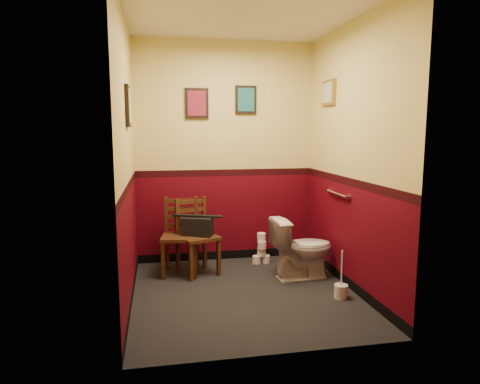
% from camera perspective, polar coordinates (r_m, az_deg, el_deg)
% --- Properties ---
extents(floor, '(2.20, 2.40, 0.00)m').
position_cam_1_polar(floor, '(4.43, 0.62, -13.39)').
color(floor, black).
rests_on(floor, ground).
extents(ceiling, '(2.20, 2.40, 0.00)m').
position_cam_1_polar(ceiling, '(4.25, 0.68, 22.79)').
color(ceiling, silver).
rests_on(ceiling, ground).
extents(wall_back, '(2.20, 0.00, 2.70)m').
position_cam_1_polar(wall_back, '(5.30, -1.93, 5.19)').
color(wall_back, '#4B0410').
rests_on(wall_back, ground).
extents(wall_front, '(2.20, 0.00, 2.70)m').
position_cam_1_polar(wall_front, '(2.96, 5.27, 2.76)').
color(wall_front, '#4B0410').
rests_on(wall_front, ground).
extents(wall_left, '(0.00, 2.40, 2.70)m').
position_cam_1_polar(wall_left, '(4.05, -14.81, 3.99)').
color(wall_left, '#4B0410').
rests_on(wall_left, ground).
extents(wall_right, '(0.00, 2.40, 2.70)m').
position_cam_1_polar(wall_right, '(4.47, 14.64, 4.37)').
color(wall_right, '#4B0410').
rests_on(wall_right, ground).
extents(grab_bar, '(0.05, 0.56, 0.06)m').
position_cam_1_polar(grab_bar, '(4.73, 12.83, -0.25)').
color(grab_bar, silver).
rests_on(grab_bar, wall_right).
extents(framed_print_back_a, '(0.28, 0.04, 0.36)m').
position_cam_1_polar(framed_print_back_a, '(5.24, -5.79, 11.68)').
color(framed_print_back_a, black).
rests_on(framed_print_back_a, wall_back).
extents(framed_print_back_b, '(0.26, 0.04, 0.34)m').
position_cam_1_polar(framed_print_back_b, '(5.33, 0.78, 12.20)').
color(framed_print_back_b, black).
rests_on(framed_print_back_b, wall_back).
extents(framed_print_left, '(0.04, 0.30, 0.38)m').
position_cam_1_polar(framed_print_left, '(4.15, -14.69, 11.00)').
color(framed_print_left, black).
rests_on(framed_print_left, wall_left).
extents(framed_print_right, '(0.04, 0.34, 0.28)m').
position_cam_1_polar(framed_print_right, '(5.02, 11.72, 12.85)').
color(framed_print_right, olive).
rests_on(framed_print_right, wall_right).
extents(toilet, '(0.71, 0.43, 0.67)m').
position_cam_1_polar(toilet, '(4.82, 8.28, -7.45)').
color(toilet, white).
rests_on(toilet, floor).
extents(toilet_brush, '(0.13, 0.13, 0.48)m').
position_cam_1_polar(toilet_brush, '(4.40, 13.32, -12.65)').
color(toilet_brush, silver).
rests_on(toilet_brush, floor).
extents(chair_left, '(0.46, 0.46, 0.87)m').
position_cam_1_polar(chair_left, '(4.94, -7.92, -5.83)').
color(chair_left, '#512E18').
rests_on(chair_left, floor).
extents(chair_right, '(0.52, 0.52, 0.86)m').
position_cam_1_polar(chair_right, '(4.92, -5.84, -5.91)').
color(chair_right, '#512E18').
rests_on(chair_right, floor).
extents(handbag, '(0.37, 0.28, 0.24)m').
position_cam_1_polar(handbag, '(4.86, -5.66, -4.59)').
color(handbag, black).
rests_on(handbag, chair_right).
extents(tp_stack, '(0.22, 0.13, 0.38)m').
position_cam_1_polar(tp_stack, '(5.32, 2.88, -7.80)').
color(tp_stack, silver).
rests_on(tp_stack, floor).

